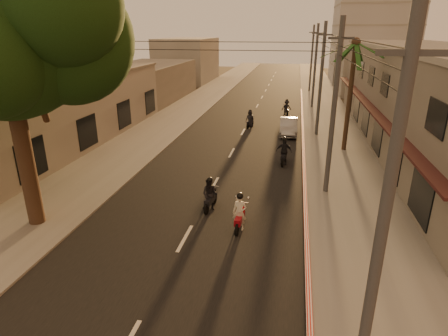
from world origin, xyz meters
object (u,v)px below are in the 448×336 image
Objects in this scene: palm_tree at (355,49)px; scooter_red at (240,213)px; scooter_far_a at (250,119)px; broadleaf_tree at (11,27)px; scooter_far_b at (287,108)px; scooter_mid_b at (284,152)px; parked_car at (289,127)px; scooter_mid_a at (210,195)px.

scooter_red is at bearing -114.55° from palm_tree.
broadleaf_tree is at bearing -96.99° from scooter_far_a.
scooter_red is 24.47m from scooter_far_b.
scooter_mid_b is at bearing 83.10° from scooter_red.
broadleaf_tree reaches higher than scooter_far_b.
broadleaf_tree reaches higher than parked_car.
broadleaf_tree is 1.48× the size of palm_tree.
broadleaf_tree is at bearing -169.86° from scooter_red.
scooter_far_b reaches higher than parked_car.
parked_car is at bearing 59.49° from broadleaf_tree.
scooter_red is 1.03× the size of scooter_mid_a.
scooter_far_b is at bearing 91.51° from parked_car.
scooter_red is at bearing -37.82° from scooter_mid_a.
broadleaf_tree is 6.87× the size of scooter_mid_a.
palm_tree reaches higher than scooter_mid_a.
broadleaf_tree is 11.73m from scooter_red.
palm_tree is at bearing 44.28° from scooter_mid_b.
scooter_mid_b reaches higher than scooter_red.
scooter_red is (8.78, 1.10, -7.70)m from broadleaf_tree.
palm_tree is 8.45m from scooter_mid_b.
palm_tree is 8.63m from parked_car.
scooter_far_a is at bearing -130.81° from scooter_far_b.
scooter_far_b is at bearing 94.41° from scooter_mid_b.
scooter_far_b is (3.00, 22.78, -0.03)m from scooter_mid_a.
scooter_mid_b is at bearing -92.42° from parked_car.
parked_car is at bearing 83.34° from scooter_mid_a.
scooter_red reaches higher than scooter_far_a.
scooter_mid_a is at bearing -104.31° from parked_car.
scooter_mid_b is at bearing -57.32° from scooter_far_a.
scooter_mid_b reaches higher than scooter_far_b.
scooter_mid_a is 16.72m from scooter_far_a.
parked_car is at bearing 87.18° from scooter_red.
scooter_mid_b is 9.89m from scooter_far_a.
scooter_red reaches higher than scooter_far_b.
broadleaf_tree is 22.08m from scooter_far_a.
palm_tree is 4.97× the size of scooter_far_b.
palm_tree is at bearing -23.65° from scooter_far_a.
scooter_mid_a is at bearing 21.24° from broadleaf_tree.
scooter_red reaches higher than scooter_mid_a.
scooter_red is 1.10× the size of scooter_far_b.
palm_tree is 11.41m from scooter_far_a.
palm_tree is 4.53× the size of scooter_red.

